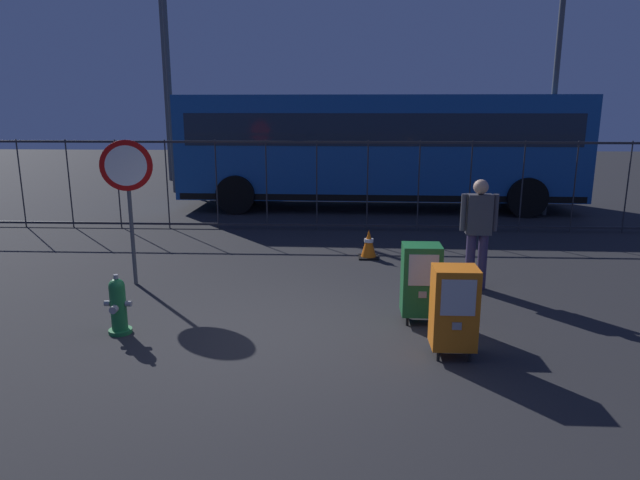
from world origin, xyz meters
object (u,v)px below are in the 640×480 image
object	(u,v)px
newspaper_box_primary	(421,279)
street_light_near_left	(561,26)
pedestrian	(478,228)
fire_hydrant	(118,306)
stop_sign	(128,182)
street_light_far_left	(167,50)
bus_near	(378,145)
street_light_near_right	(164,63)
traffic_cone	(369,244)
newspaper_box_secondary	(454,307)

from	to	relation	value
newspaper_box_primary	street_light_near_left	size ratio (longest dim) A/B	0.13
pedestrian	fire_hydrant	bearing A→B (deg)	-157.36
stop_sign	street_light_near_left	size ratio (longest dim) A/B	0.28
pedestrian	street_light_far_left	bearing A→B (deg)	127.85
bus_near	street_light_near_right	size ratio (longest dim) A/B	1.43
stop_sign	street_light_near_right	size ratio (longest dim) A/B	0.30
newspaper_box_primary	traffic_cone	xyz separation A→B (m)	(-0.54, 3.14, -0.31)
street_light_far_left	newspaper_box_secondary	bearing A→B (deg)	-60.91
bus_near	newspaper_box_secondary	bearing A→B (deg)	-87.01
fire_hydrant	street_light_near_right	xyz separation A→B (m)	(-3.89, 14.71, 3.90)
traffic_cone	street_light_near_left	size ratio (longest dim) A/B	0.07
newspaper_box_secondary	street_light_far_left	xyz separation A→B (m)	(-6.75, 12.13, 3.85)
pedestrian	newspaper_box_secondary	bearing A→B (deg)	-107.82
pedestrian	traffic_cone	bearing A→B (deg)	131.95
newspaper_box_secondary	street_light_near_left	distance (m)	10.29
street_light_far_left	street_light_near_left	bearing A→B (deg)	-18.14
street_light_far_left	fire_hydrant	bearing A→B (deg)	-76.45
pedestrian	street_light_near_left	distance (m)	7.83
newspaper_box_primary	traffic_cone	bearing A→B (deg)	99.70
newspaper_box_secondary	stop_sign	world-z (taller)	stop_sign
newspaper_box_secondary	newspaper_box_primary	bearing A→B (deg)	102.77
newspaper_box_primary	street_light_near_left	xyz separation A→B (m)	(4.11, 7.63, 4.01)
fire_hydrant	stop_sign	size ratio (longest dim) A/B	0.33
bus_near	street_light_near_right	bearing A→B (deg)	144.26
newspaper_box_primary	stop_sign	xyz separation A→B (m)	(-4.23, 1.39, 1.03)
newspaper_box_primary	traffic_cone	distance (m)	3.21
newspaper_box_primary	bus_near	xyz separation A→B (m)	(-0.11, 8.58, 1.14)
pedestrian	street_light_near_right	xyz separation A→B (m)	(-8.61, 12.74, 3.31)
newspaper_box_secondary	traffic_cone	bearing A→B (deg)	100.46
bus_near	street_light_near_left	size ratio (longest dim) A/B	1.32
bus_near	street_light_far_left	xyz separation A→B (m)	(-6.41, 2.53, 2.72)
street_light_far_left	traffic_cone	bearing A→B (deg)	-53.11
newspaper_box_primary	traffic_cone	size ratio (longest dim) A/B	1.92
street_light_near_left	street_light_near_right	xyz separation A→B (m)	(-11.71, 6.54, -0.33)
pedestrian	street_light_near_right	distance (m)	15.73
stop_sign	bus_near	world-z (taller)	bus_near
street_light_near_left	street_light_far_left	xyz separation A→B (m)	(-10.63, 3.48, -0.16)
stop_sign	street_light_near_right	distance (m)	13.48
street_light_near_right	street_light_far_left	size ratio (longest dim) A/B	0.96
fire_hydrant	pedestrian	world-z (taller)	pedestrian
traffic_cone	fire_hydrant	bearing A→B (deg)	-130.63
street_light_near_right	newspaper_box_secondary	bearing A→B (deg)	-62.72
street_light_near_left	newspaper_box_secondary	bearing A→B (deg)	-114.18
traffic_cone	street_light_far_left	bearing A→B (deg)	126.89
pedestrian	traffic_cone	xyz separation A→B (m)	(-1.55, 1.73, -0.69)
street_light_far_left	bus_near	bearing A→B (deg)	-21.57
bus_near	street_light_near_right	world-z (taller)	street_light_near_right
stop_sign	pedestrian	size ratio (longest dim) A/B	1.34
fire_hydrant	traffic_cone	bearing A→B (deg)	49.37
street_light_near_right	newspaper_box_primary	bearing A→B (deg)	-61.78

